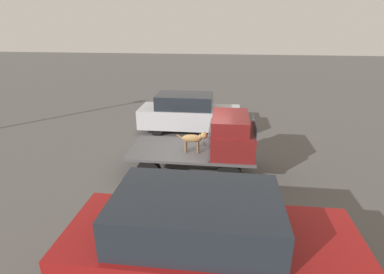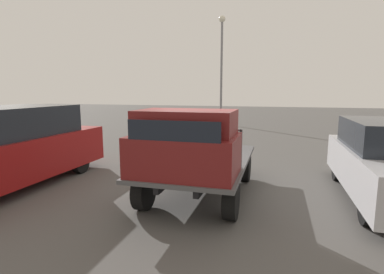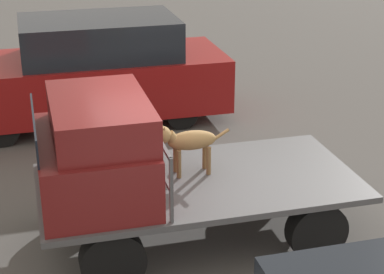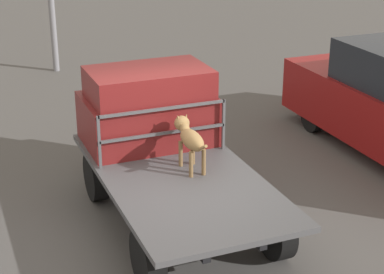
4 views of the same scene
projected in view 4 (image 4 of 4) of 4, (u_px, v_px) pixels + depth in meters
The scene contains 5 objects.
ground_plane at pixel (179, 225), 9.25m from camera, with size 80.00×80.00×0.00m, color #514F4C.
flatbed_truck at pixel (178, 187), 9.02m from camera, with size 4.05×2.07×0.81m.
truck_cab at pixel (148, 107), 9.84m from camera, with size 1.33×1.95×1.20m.
truck_headboard at pixel (163, 125), 9.25m from camera, with size 0.04×1.95×0.79m.
dog at pixel (189, 137), 8.96m from camera, with size 1.04×0.25×0.72m.
Camera 4 is at (-7.60, 2.88, 4.60)m, focal length 60.00 mm.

